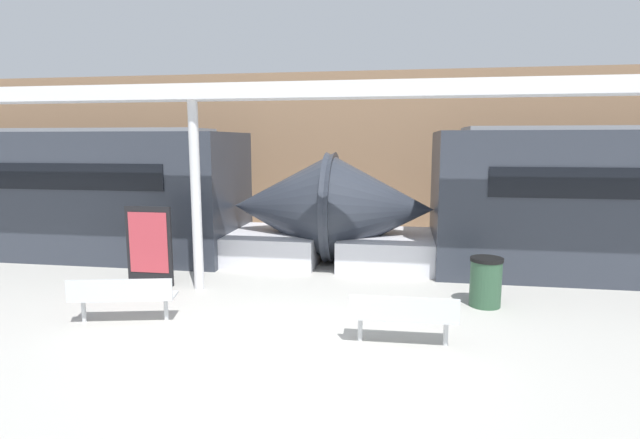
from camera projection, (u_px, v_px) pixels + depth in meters
name	position (u px, v px, depth m)	size (l,w,h in m)	color
ground_plane	(292.00, 351.00, 6.94)	(60.00, 60.00, 0.00)	#B2AFA8
station_wall	(356.00, 154.00, 15.59)	(56.00, 0.20, 5.00)	#937051
train_right	(10.00, 193.00, 13.28)	(17.33, 2.93, 3.20)	#2D333D
bench_near	(403.00, 314.00, 7.07)	(1.54, 0.48, 0.75)	silver
bench_far	(123.00, 295.00, 7.96)	(1.69, 0.79, 0.75)	silver
trash_bin	(486.00, 282.00, 8.77)	(0.57, 0.57, 0.87)	#2D5138
poster_board	(149.00, 246.00, 9.98)	(0.96, 0.07, 1.61)	black
support_column_near	(196.00, 197.00, 9.58)	(0.19, 0.19, 3.64)	silver
canopy_beam	(192.00, 93.00, 9.28)	(28.00, 0.60, 0.28)	silver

